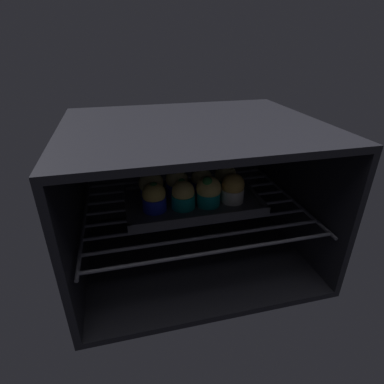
{
  "coord_description": "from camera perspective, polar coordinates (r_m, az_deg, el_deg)",
  "views": [
    {
      "loc": [
        -16.6,
        -44.35,
        52.99
      ],
      "look_at": [
        0.0,
        23.35,
        17.33
      ],
      "focal_mm": 28.49,
      "sensor_mm": 36.0,
      "label": 1
    }
  ],
  "objects": [
    {
      "name": "muffin_row1_col1",
      "position": [
        0.8,
        -2.85,
        1.7
      ],
      "size": [
        5.85,
        5.85,
        7.49
      ],
      "color": "#1928B7",
      "rests_on": "baking_tray"
    },
    {
      "name": "muffin_row1_col2",
      "position": [
        0.82,
        1.8,
        2.01
      ],
      "size": [
        5.85,
        5.85,
        7.04
      ],
      "color": "#1928B7",
      "rests_on": "baking_tray"
    },
    {
      "name": "muffin_row1_col0",
      "position": [
        0.79,
        -7.64,
        1.22
      ],
      "size": [
        6.35,
        6.35,
        7.7
      ],
      "color": "#1928B7",
      "rests_on": "baking_tray"
    },
    {
      "name": "oven_rack",
      "position": [
        0.79,
        0.23,
        -2.85
      ],
      "size": [
        54.8,
        42.0,
        0.8
      ],
      "color": "#51515B",
      "rests_on": "oven_cavity"
    },
    {
      "name": "baking_tray",
      "position": [
        0.8,
        0.0,
        -1.69
      ],
      "size": [
        34.15,
        20.58,
        2.2
      ],
      "color": "#4C4C51",
      "rests_on": "oven_rack"
    },
    {
      "name": "muffin_row1_col3",
      "position": [
        0.83,
        6.26,
        2.62
      ],
      "size": [
        5.85,
        5.85,
        7.39
      ],
      "color": "#0C8C84",
      "rests_on": "baking_tray"
    },
    {
      "name": "muffin_row0_col2",
      "position": [
        0.75,
        3.11,
        0.13
      ],
      "size": [
        6.2,
        6.2,
        8.2
      ],
      "color": "#0C8C84",
      "rests_on": "baking_tray"
    },
    {
      "name": "muffin_row0_col3",
      "position": [
        0.78,
        7.62,
        0.67
      ],
      "size": [
        5.86,
        5.86,
        7.56
      ],
      "color": "silver",
      "rests_on": "baking_tray"
    },
    {
      "name": "oven_cavity",
      "position": [
        0.81,
        -0.49,
        0.7
      ],
      "size": [
        59.0,
        47.0,
        37.0
      ],
      "color": "black",
      "rests_on": "ground"
    },
    {
      "name": "muffin_row0_col1",
      "position": [
        0.74,
        -1.68,
        -0.61
      ],
      "size": [
        5.85,
        5.85,
        7.39
      ],
      "color": "#0C8C84",
      "rests_on": "baking_tray"
    },
    {
      "name": "muffin_row0_col0",
      "position": [
        0.73,
        -7.12,
        -0.95
      ],
      "size": [
        5.85,
        5.85,
        7.44
      ],
      "color": "#1928B7",
      "rests_on": "baking_tray"
    }
  ]
}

